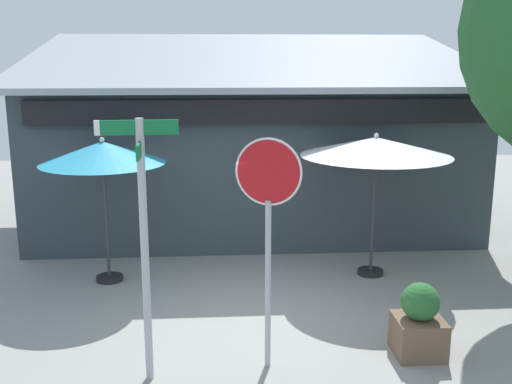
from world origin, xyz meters
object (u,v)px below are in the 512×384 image
Objects in this scene: street_sign_post at (143,226)px; patio_umbrella_ivory_center at (376,148)px; sidewalk_planter at (419,323)px; stop_sign at (268,210)px; patio_umbrella_teal_left at (103,154)px.

patio_umbrella_ivory_center is at bearing 42.96° from street_sign_post.
sidewalk_planter is (3.32, 0.35, -1.43)m from street_sign_post.
street_sign_post is 3.63m from sidewalk_planter.
street_sign_post reaches higher than sidewalk_planter.
patio_umbrella_teal_left is at bearing 128.18° from stop_sign.
patio_umbrella_teal_left is at bearing 106.99° from street_sign_post.
street_sign_post reaches higher than patio_umbrella_ivory_center.
sidewalk_planter is (-0.14, -2.86, -1.78)m from patio_umbrella_ivory_center.
stop_sign reaches higher than patio_umbrella_ivory_center.
stop_sign reaches higher than sidewalk_planter.
patio_umbrella_ivory_center is 2.64× the size of sidewalk_planter.
street_sign_post is 4.73m from patio_umbrella_ivory_center.
street_sign_post is 1.42m from stop_sign.
stop_sign is 3.87m from patio_umbrella_teal_left.
patio_umbrella_teal_left reaches higher than sidewalk_planter.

